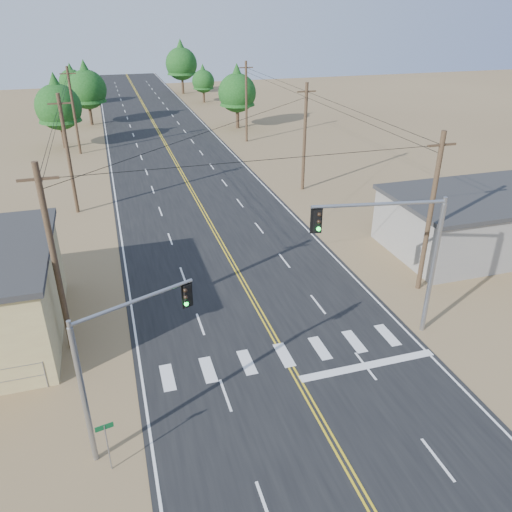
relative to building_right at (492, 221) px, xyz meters
name	(u,v)px	position (x,y,z in m)	size (l,w,h in m)	color
ground	(355,482)	(-19.00, -16.00, -2.00)	(220.00, 220.00, 0.00)	#91774E
road	(201,207)	(-19.00, 14.00, -1.99)	(15.00, 200.00, 0.02)	black
building_right	(492,221)	(0.00, 0.00, 0.00)	(15.00, 8.00, 4.00)	gray
utility_pole_left_near	(55,260)	(-29.50, -4.00, 3.12)	(1.80, 0.30, 10.00)	#4C3826
utility_pole_left_mid	(68,154)	(-29.50, 16.00, 3.12)	(1.80, 0.30, 10.00)	#4C3826
utility_pole_left_far	(74,110)	(-29.50, 36.00, 3.12)	(1.80, 0.30, 10.00)	#4C3826
utility_pole_right_near	(430,213)	(-8.50, -4.00, 3.12)	(1.80, 0.30, 10.00)	#4C3826
utility_pole_right_mid	(305,137)	(-8.50, 16.00, 3.12)	(1.80, 0.30, 10.00)	#4C3826
utility_pole_right_far	(246,101)	(-8.50, 36.00, 3.12)	(1.80, 0.30, 10.00)	#4C3826
signal_mast_left	(115,355)	(-27.08, -11.46, 2.42)	(4.69, 2.08, 6.58)	gray
signal_mast_right	(400,246)	(-12.83, -7.73, 3.31)	(6.72, 1.41, 7.81)	gray
street_sign	(107,440)	(-27.81, -12.68, -0.45)	(0.68, 0.16, 2.31)	gray
tree_left_near	(58,102)	(-31.38, 39.39, 3.58)	(5.48, 5.48, 9.13)	#3F2D1E
tree_left_mid	(86,85)	(-28.03, 52.58, 3.67)	(5.56, 5.56, 9.27)	#3F2D1E
tree_left_far	(71,79)	(-30.77, 70.75, 2.40)	(4.32, 4.32, 7.20)	#3F2D1E
tree_right_near	(237,89)	(-7.55, 44.14, 3.50)	(5.39, 5.39, 8.99)	#3F2D1E
tree_right_mid	(203,79)	(-7.94, 66.83, 2.12)	(4.04, 4.04, 6.74)	#3F2D1E
tree_right_far	(181,60)	(-10.00, 77.95, 4.33)	(6.21, 6.21, 10.35)	#3F2D1E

